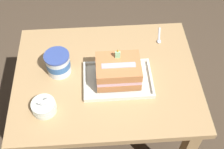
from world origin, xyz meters
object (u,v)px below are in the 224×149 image
at_px(serving_spoon_near_tray, 159,39).
at_px(birthday_cake, 118,71).
at_px(foil_tray, 118,80).
at_px(bowl_stack, 44,107).
at_px(ice_cream_tub, 58,63).

bearing_deg(serving_spoon_near_tray, birthday_cake, -132.93).
distance_m(foil_tray, bowl_stack, 0.38).
bearing_deg(ice_cream_tub, bowl_stack, -104.33).
bearing_deg(birthday_cake, serving_spoon_near_tray, 47.07).
bearing_deg(serving_spoon_near_tray, foil_tray, -132.93).
bearing_deg(bowl_stack, serving_spoon_near_tray, 34.52).
xyz_separation_m(bowl_stack, serving_spoon_near_tray, (0.60, 0.41, -0.02)).
bearing_deg(serving_spoon_near_tray, ice_cream_tub, -161.12).
distance_m(bowl_stack, serving_spoon_near_tray, 0.73).
xyz_separation_m(birthday_cake, ice_cream_tub, (-0.29, 0.08, -0.02)).
height_order(foil_tray, ice_cream_tub, ice_cream_tub).
bearing_deg(birthday_cake, foil_tray, -90.00).
bearing_deg(birthday_cake, ice_cream_tub, 163.78).
bearing_deg(serving_spoon_near_tray, bowl_stack, -145.48).
bearing_deg(bowl_stack, birthday_cake, 22.26).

